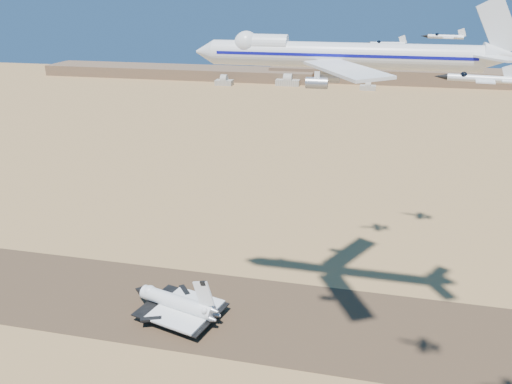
% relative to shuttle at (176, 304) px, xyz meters
% --- Properties ---
extents(ground, '(1200.00, 1200.00, 0.00)m').
position_rel_shuttle_xyz_m(ground, '(22.27, 5.65, -4.92)').
color(ground, '#AD7B4D').
rests_on(ground, ground).
extents(runway, '(600.00, 50.00, 0.06)m').
position_rel_shuttle_xyz_m(runway, '(22.27, 5.65, -4.89)').
color(runway, '#4A3725').
rests_on(runway, ground).
extents(ridgeline, '(960.00, 90.00, 18.00)m').
position_rel_shuttle_xyz_m(ridgeline, '(87.59, 532.96, 2.71)').
color(ridgeline, '#7F6246').
rests_on(ridgeline, ground).
extents(hangars, '(200.50, 29.50, 30.00)m').
position_rel_shuttle_xyz_m(hangars, '(-41.73, 484.08, -0.09)').
color(hangars, beige).
rests_on(hangars, ground).
extents(shuttle, '(37.38, 28.91, 18.29)m').
position_rel_shuttle_xyz_m(shuttle, '(0.00, 0.00, 0.00)').
color(shuttle, white).
rests_on(shuttle, runway).
extents(carrier_747, '(89.23, 69.31, 22.27)m').
position_rel_shuttle_xyz_m(carrier_747, '(51.45, 2.25, 89.52)').
color(carrier_747, white).
extents(crew_a, '(0.55, 0.72, 1.77)m').
position_rel_shuttle_xyz_m(crew_a, '(7.85, -10.69, -3.97)').
color(crew_a, orange).
rests_on(crew_a, runway).
extents(crew_b, '(0.57, 0.88, 1.69)m').
position_rel_shuttle_xyz_m(crew_b, '(6.15, -9.76, -4.01)').
color(crew_b, orange).
rests_on(crew_b, runway).
extents(crew_c, '(1.24, 0.99, 1.88)m').
position_rel_shuttle_xyz_m(crew_c, '(9.61, -9.13, -3.92)').
color(crew_c, orange).
rests_on(crew_c, runway).
extents(chase_jet_a, '(14.55, 8.07, 3.64)m').
position_rel_shuttle_xyz_m(chase_jet_a, '(82.38, -40.95, 90.78)').
color(chase_jet_a, white).
extents(chase_jet_d, '(15.61, 8.64, 3.90)m').
position_rel_shuttle_xyz_m(chase_jet_d, '(67.37, 49.47, 88.57)').
color(chase_jet_d, white).
extents(chase_jet_e, '(16.51, 9.29, 4.15)m').
position_rel_shuttle_xyz_m(chase_jet_e, '(89.62, 68.71, 89.99)').
color(chase_jet_e, white).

